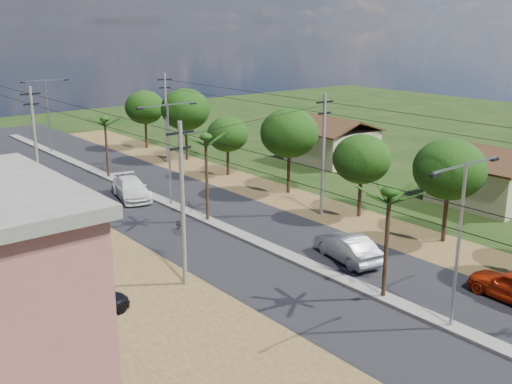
% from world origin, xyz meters
% --- Properties ---
extents(ground, '(160.00, 160.00, 0.00)m').
position_xyz_m(ground, '(0.00, 0.00, 0.00)').
color(ground, black).
rests_on(ground, ground).
extents(road, '(12.00, 110.00, 0.04)m').
position_xyz_m(road, '(0.00, 15.00, 0.02)').
color(road, black).
rests_on(road, ground).
extents(median, '(1.00, 90.00, 0.18)m').
position_xyz_m(median, '(0.00, 18.00, 0.09)').
color(median, '#605E56').
rests_on(median, ground).
extents(dirt_lot_west, '(18.00, 46.00, 0.04)m').
position_xyz_m(dirt_lot_west, '(-15.00, 8.00, 0.02)').
color(dirt_lot_west, '#4F3B1B').
rests_on(dirt_lot_west, ground).
extents(dirt_shoulder_east, '(5.00, 90.00, 0.03)m').
position_xyz_m(dirt_shoulder_east, '(8.50, 15.00, 0.01)').
color(dirt_shoulder_east, '#4F3B1B').
rests_on(dirt_shoulder_east, ground).
extents(house_east_near, '(7.60, 7.50, 4.60)m').
position_xyz_m(house_east_near, '(20.00, 10.00, 2.39)').
color(house_east_near, tan).
rests_on(house_east_near, ground).
extents(house_east_far, '(7.60, 7.50, 4.60)m').
position_xyz_m(house_east_far, '(21.00, 28.00, 2.39)').
color(house_east_far, tan).
rests_on(house_east_far, ground).
extents(tree_east_c, '(4.60, 4.60, 6.83)m').
position_xyz_m(tree_east_c, '(9.70, 7.00, 4.86)').
color(tree_east_c, black).
rests_on(tree_east_c, ground).
extents(tree_east_d, '(4.20, 4.20, 6.13)m').
position_xyz_m(tree_east_d, '(9.40, 14.00, 4.34)').
color(tree_east_d, black).
rests_on(tree_east_d, ground).
extents(tree_east_e, '(4.80, 4.80, 7.14)m').
position_xyz_m(tree_east_e, '(9.60, 22.00, 5.09)').
color(tree_east_e, black).
rests_on(tree_east_e, ground).
extents(tree_east_f, '(3.80, 3.80, 5.52)m').
position_xyz_m(tree_east_f, '(9.20, 30.00, 3.89)').
color(tree_east_f, black).
rests_on(tree_east_f, ground).
extents(tree_east_g, '(5.00, 5.00, 7.38)m').
position_xyz_m(tree_east_g, '(9.80, 38.00, 5.24)').
color(tree_east_g, black).
rests_on(tree_east_g, ground).
extents(tree_east_h, '(4.40, 4.40, 6.52)m').
position_xyz_m(tree_east_h, '(9.50, 46.00, 4.64)').
color(tree_east_h, black).
rests_on(tree_east_h, ground).
extents(palm_median_near, '(2.00, 2.00, 6.15)m').
position_xyz_m(palm_median_near, '(0.00, 4.00, 5.54)').
color(palm_median_near, black).
rests_on(palm_median_near, ground).
extents(palm_median_mid, '(2.00, 2.00, 6.55)m').
position_xyz_m(palm_median_mid, '(0.00, 20.00, 5.90)').
color(palm_median_mid, black).
rests_on(palm_median_mid, ground).
extents(palm_median_far, '(2.00, 2.00, 5.85)m').
position_xyz_m(palm_median_far, '(0.00, 36.00, 5.26)').
color(palm_median_far, black).
rests_on(palm_median_far, ground).
extents(streetlight_near, '(5.10, 0.18, 8.00)m').
position_xyz_m(streetlight_near, '(0.00, 0.00, 4.79)').
color(streetlight_near, gray).
rests_on(streetlight_near, ground).
extents(streetlight_mid, '(5.10, 0.18, 8.00)m').
position_xyz_m(streetlight_mid, '(0.00, 25.00, 4.79)').
color(streetlight_mid, gray).
rests_on(streetlight_mid, ground).
extents(streetlight_far, '(5.10, 0.18, 8.00)m').
position_xyz_m(streetlight_far, '(0.00, 50.00, 4.79)').
color(streetlight_far, gray).
rests_on(streetlight_far, ground).
extents(utility_pole_w_b, '(1.60, 0.24, 9.00)m').
position_xyz_m(utility_pole_w_b, '(-7.00, 12.00, 4.76)').
color(utility_pole_w_b, '#605E56').
rests_on(utility_pole_w_b, ground).
extents(utility_pole_w_c, '(1.60, 0.24, 9.00)m').
position_xyz_m(utility_pole_w_c, '(-7.00, 34.00, 4.76)').
color(utility_pole_w_c, '#605E56').
rests_on(utility_pole_w_c, ground).
extents(utility_pole_e_b, '(1.60, 0.24, 9.00)m').
position_xyz_m(utility_pole_e_b, '(7.50, 16.00, 4.76)').
color(utility_pole_e_b, '#605E56').
rests_on(utility_pole_e_b, ground).
extents(utility_pole_e_c, '(1.60, 0.24, 9.00)m').
position_xyz_m(utility_pole_e_c, '(7.50, 38.00, 4.76)').
color(utility_pole_e_c, '#605E56').
rests_on(utility_pole_e_c, ground).
extents(car_silver_mid, '(2.73, 5.18, 1.62)m').
position_xyz_m(car_silver_mid, '(2.37, 8.73, 0.81)').
color(car_silver_mid, gray).
rests_on(car_silver_mid, ground).
extents(car_white_far, '(3.53, 6.04, 1.64)m').
position_xyz_m(car_white_far, '(-1.50, 28.71, 0.82)').
color(car_white_far, silver).
rests_on(car_white_far, ground).
extents(car_parked_dark, '(4.27, 2.46, 1.37)m').
position_xyz_m(car_parked_dark, '(-12.76, 11.39, 0.68)').
color(car_parked_dark, black).
rests_on(car_parked_dark, ground).
extents(moto_rider_west_a, '(0.97, 1.80, 0.90)m').
position_xyz_m(moto_rider_west_a, '(-2.66, 19.37, 0.45)').
color(moto_rider_west_a, black).
rests_on(moto_rider_west_a, ground).
extents(moto_rider_west_b, '(0.90, 1.59, 0.92)m').
position_xyz_m(moto_rider_west_b, '(-4.11, 37.31, 0.46)').
color(moto_rider_west_b, black).
rests_on(moto_rider_west_b, ground).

